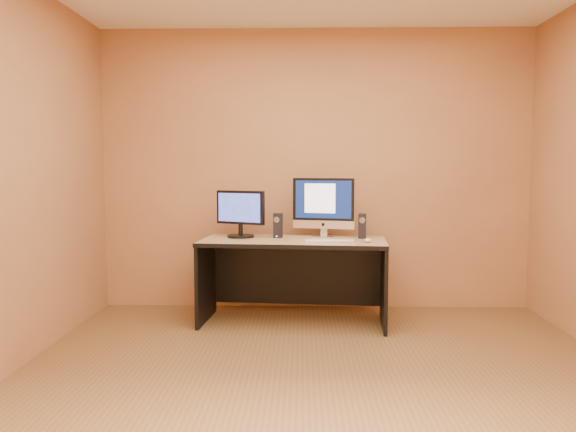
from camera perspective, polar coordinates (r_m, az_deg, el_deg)
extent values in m
plane|color=brown|center=(3.53, 3.56, -17.07)|extent=(4.00, 4.00, 0.00)
cube|color=silver|center=(4.60, 4.22, -2.55)|extent=(0.42, 0.12, 0.02)
ellipsoid|color=silver|center=(4.62, 8.10, -2.44)|extent=(0.07, 0.11, 0.03)
cylinder|color=black|center=(4.98, 4.42, -2.02)|extent=(0.02, 0.21, 0.01)
cylinder|color=black|center=(5.03, 3.65, -1.94)|extent=(0.10, 0.15, 0.01)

